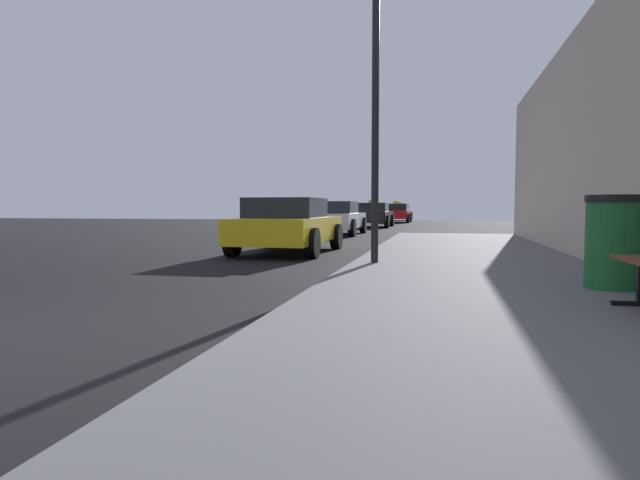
# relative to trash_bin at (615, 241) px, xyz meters

# --- Properties ---
(sidewalk) EXTENTS (4.00, 32.00, 0.15)m
(sidewalk) POSITION_rel_trash_bin_xyz_m (-1.37, -3.33, -0.61)
(sidewalk) COLOR #5B5B60
(sidewalk) RESTS_ON ground_plane
(trash_bin) EXTENTS (0.65, 0.65, 1.05)m
(trash_bin) POSITION_rel_trash_bin_xyz_m (0.00, 0.00, 0.00)
(trash_bin) COLOR #195926
(trash_bin) RESTS_ON sidewalk
(street_lamp) EXTENTS (0.36, 0.36, 4.73)m
(street_lamp) POSITION_rel_trash_bin_xyz_m (-2.98, 2.25, 2.67)
(street_lamp) COLOR black
(street_lamp) RESTS_ON sidewalk
(car_yellow) EXTENTS (1.98, 4.11, 1.27)m
(car_yellow) POSITION_rel_trash_bin_xyz_m (-5.39, 5.47, -0.04)
(car_yellow) COLOR yellow
(car_yellow) RESTS_ON ground_plane
(car_white) EXTENTS (2.00, 4.36, 1.27)m
(car_white) POSITION_rel_trash_bin_xyz_m (-5.90, 13.77, -0.03)
(car_white) COLOR white
(car_white) RESTS_ON ground_plane
(car_black) EXTENTS (1.99, 4.28, 1.43)m
(car_black) POSITION_rel_trash_bin_xyz_m (-5.47, 21.90, -0.03)
(car_black) COLOR black
(car_black) RESTS_ON ground_plane
(car_red) EXTENTS (1.98, 4.23, 1.43)m
(car_red) POSITION_rel_trash_bin_xyz_m (-4.96, 30.71, -0.03)
(car_red) COLOR red
(car_red) RESTS_ON ground_plane
(car_silver) EXTENTS (1.98, 4.27, 1.43)m
(car_silver) POSITION_rel_trash_bin_xyz_m (-5.26, 37.69, -0.03)
(car_silver) COLOR #B7B7BF
(car_silver) RESTS_ON ground_plane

